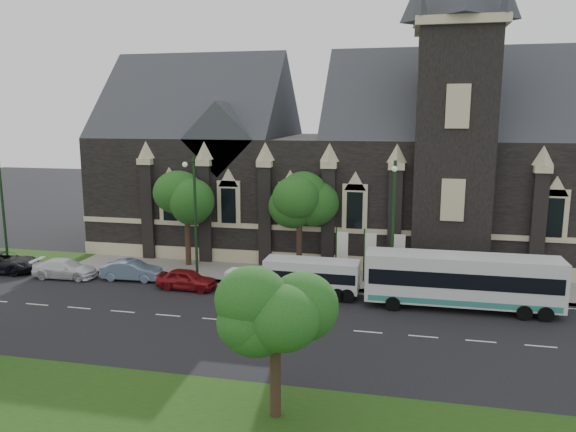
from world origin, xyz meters
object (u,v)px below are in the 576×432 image
(street_lamp_near, at_px, (393,219))
(car_far_black, at_px, (2,262))
(banner_flag_center, at_px, (368,251))
(sedan, at_px, (132,270))
(tree_park_east, at_px, (281,305))
(street_lamp_mid, at_px, (194,212))
(tree_walk_left, at_px, (190,195))
(banner_flag_left, at_px, (340,250))
(street_lamp_far, at_px, (1,204))
(tour_coach, at_px, (462,280))
(banner_flag_right, at_px, (397,253))
(tree_walk_right, at_px, (303,198))
(box_trailer, at_px, (241,279))
(shuttle_bus, at_px, (312,275))
(car_far_red, at_px, (187,279))
(car_far_white, at_px, (65,269))

(street_lamp_near, bearing_deg, car_far_black, -177.79)
(car_far_black, bearing_deg, banner_flag_center, -91.17)
(car_far_black, bearing_deg, sedan, -96.16)
(tree_park_east, height_order, street_lamp_mid, street_lamp_mid)
(tree_walk_left, distance_m, banner_flag_center, 14.58)
(tree_park_east, xyz_separation_m, banner_flag_left, (0.11, 18.32, -2.24))
(banner_flag_center, bearing_deg, street_lamp_far, -176.14)
(tour_coach, height_order, sedan, tour_coach)
(tree_park_east, distance_m, tree_walk_left, 23.36)
(street_lamp_far, relative_size, banner_flag_right, 2.25)
(tree_park_east, bearing_deg, tree_walk_right, 98.42)
(box_trailer, relative_size, car_far_black, 0.50)
(street_lamp_far, bearing_deg, sedan, -4.50)
(tree_walk_left, distance_m, shuttle_bus, 12.57)
(car_far_red, bearing_deg, street_lamp_near, -79.58)
(tree_walk_right, relative_size, box_trailer, 2.81)
(banner_flag_right, bearing_deg, car_far_red, -164.27)
(street_lamp_mid, relative_size, banner_flag_center, 2.25)
(banner_flag_right, bearing_deg, street_lamp_mid, -172.40)
(street_lamp_near, xyz_separation_m, car_far_red, (-13.86, -2.08, -4.40))
(banner_flag_right, relative_size, sedan, 0.91)
(banner_flag_right, xyz_separation_m, car_far_black, (-29.68, -3.04, -1.62))
(tree_walk_left, distance_m, street_lamp_mid, 4.08)
(banner_flag_center, distance_m, sedan, 17.25)
(tree_park_east, xyz_separation_m, box_trailer, (-6.22, 14.76, -3.79))
(box_trailer, bearing_deg, street_lamp_mid, 162.14)
(car_far_black, bearing_deg, tree_walk_left, -78.21)
(street_lamp_mid, xyz_separation_m, banner_flag_left, (10.29, 1.91, -2.73))
(banner_flag_left, relative_size, car_far_red, 0.95)
(tree_park_east, distance_m, tree_walk_right, 20.29)
(street_lamp_near, height_order, street_lamp_far, same)
(shuttle_bus, height_order, car_far_white, shuttle_bus)
(tree_walk_right, distance_m, tree_walk_left, 9.01)
(banner_flag_center, xyz_separation_m, sedan, (-16.94, -2.80, -1.66))
(tree_park_east, height_order, sedan, tree_park_east)
(tree_park_east, relative_size, street_lamp_far, 0.70)
(street_lamp_near, bearing_deg, banner_flag_center, 131.93)
(car_far_white, bearing_deg, tree_park_east, -129.39)
(street_lamp_near, distance_m, car_far_black, 29.74)
(box_trailer, distance_m, car_far_white, 13.70)
(banner_flag_right, distance_m, sedan, 19.22)
(car_far_white, relative_size, car_far_black, 0.87)
(tree_walk_right, relative_size, tree_walk_left, 1.02)
(tour_coach, distance_m, car_far_red, 18.25)
(box_trailer, bearing_deg, sedan, 179.76)
(street_lamp_near, bearing_deg, street_lamp_mid, 180.00)
(tour_coach, bearing_deg, car_far_red, 179.60)
(tree_walk_right, relative_size, car_far_white, 1.63)
(tree_park_east, xyz_separation_m, shuttle_bus, (-1.32, 14.93, -3.20))
(shuttle_bus, bearing_deg, box_trailer, -177.45)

